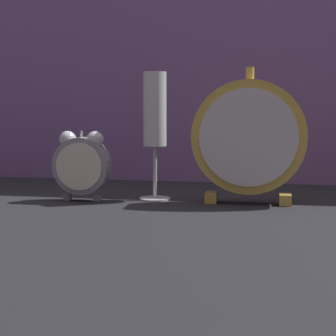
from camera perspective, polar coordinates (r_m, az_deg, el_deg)
The scene contains 5 objects.
ground_plane at distance 0.92m, azimuth -0.92°, elevation -4.10°, with size 4.00×4.00×0.00m, color #232328.
fabric_backdrop_drape at distance 1.23m, azimuth 2.17°, elevation 14.41°, with size 1.60×0.01×0.68m, color #8460A8.
alarm_clock_twin_bell at distance 0.99m, azimuth -8.77°, elevation 0.57°, with size 0.10×0.03×0.12m.
mantel_clock_silver at distance 0.95m, azimuth 8.22°, elevation 3.07°, with size 0.19×0.04×0.23m.
champagne_flute at distance 0.98m, azimuth -1.35°, elevation 5.03°, with size 0.06×0.06×0.22m.
Camera 1 is at (0.18, -0.88, 0.17)m, focal length 60.00 mm.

